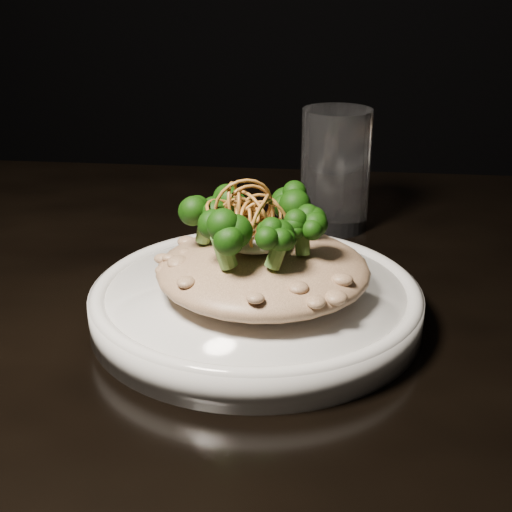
{
  "coord_description": "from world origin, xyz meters",
  "views": [
    {
      "loc": [
        0.01,
        -0.54,
        1.02
      ],
      "look_at": [
        -0.05,
        -0.04,
        0.81
      ],
      "focal_mm": 50.0,
      "sensor_mm": 36.0,
      "label": 1
    }
  ],
  "objects": [
    {
      "name": "cheese",
      "position": [
        -0.05,
        -0.04,
        0.82
      ],
      "size": [
        0.05,
        0.05,
        0.02
      ],
      "primitive_type": "ellipsoid",
      "color": "white",
      "rests_on": "risotto"
    },
    {
      "name": "risotto",
      "position": [
        -0.04,
        -0.04,
        0.8
      ],
      "size": [
        0.17,
        0.17,
        0.04
      ],
      "primitive_type": "ellipsoid",
      "color": "brown",
      "rests_on": "plate"
    },
    {
      "name": "drinking_glass",
      "position": [
        0.01,
        0.18,
        0.81
      ],
      "size": [
        0.09,
        0.09,
        0.13
      ],
      "primitive_type": "cylinder",
      "rotation": [
        0.0,
        0.0,
        0.24
      ],
      "color": "white",
      "rests_on": "table"
    },
    {
      "name": "broccoli",
      "position": [
        -0.05,
        -0.04,
        0.84
      ],
      "size": [
        0.13,
        0.13,
        0.05
      ],
      "primitive_type": null,
      "color": "black",
      "rests_on": "risotto"
    },
    {
      "name": "table",
      "position": [
        0.0,
        0.0,
        0.67
      ],
      "size": [
        1.1,
        0.8,
        0.75
      ],
      "color": "black",
      "rests_on": "ground"
    },
    {
      "name": "plate",
      "position": [
        -0.05,
        -0.04,
        0.76
      ],
      "size": [
        0.26,
        0.26,
        0.03
      ],
      "primitive_type": "cylinder",
      "color": "silver",
      "rests_on": "table"
    },
    {
      "name": "shallots",
      "position": [
        -0.05,
        -0.04,
        0.84
      ],
      "size": [
        0.05,
        0.05,
        0.03
      ],
      "primitive_type": null,
      "color": "brown",
      "rests_on": "cheese"
    }
  ]
}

